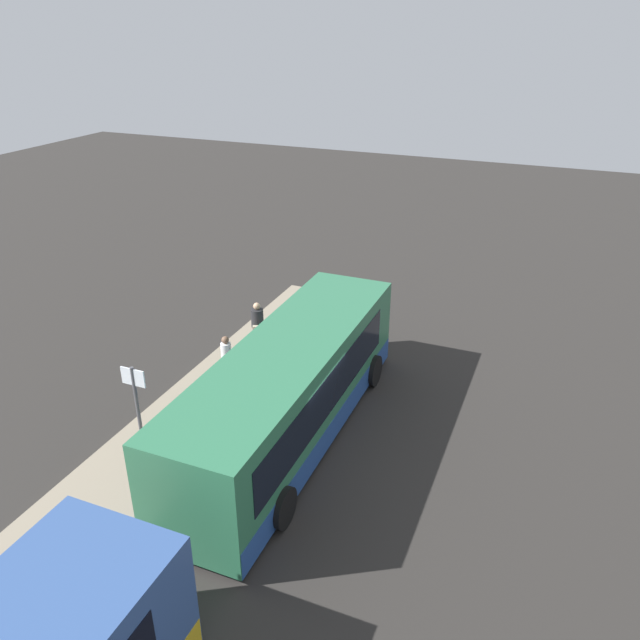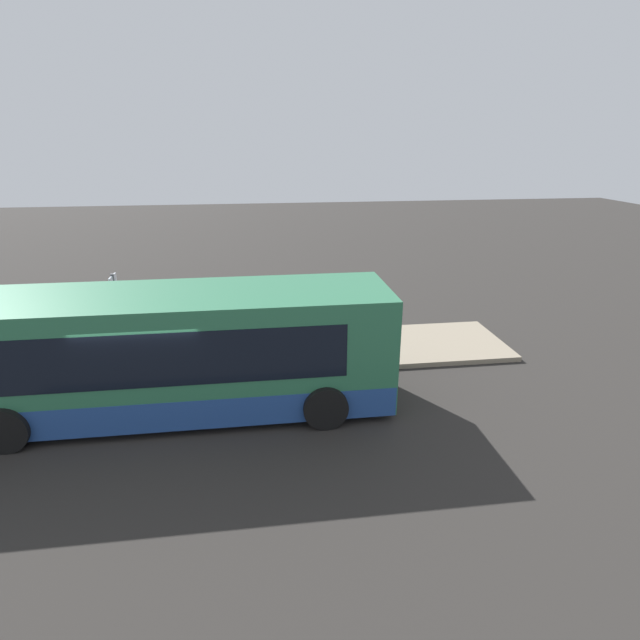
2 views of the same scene
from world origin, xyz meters
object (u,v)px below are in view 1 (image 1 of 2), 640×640
at_px(bus_lead, 289,393).
at_px(passenger_waiting, 258,323).
at_px(passenger_boarding, 226,357).
at_px(suitcase, 259,364).
at_px(sign_post, 136,395).
at_px(trash_bin, 207,423).
at_px(passenger_with_bags, 255,357).

distance_m(bus_lead, passenger_waiting, 5.29).
distance_m(passenger_boarding, suitcase, 1.16).
bearing_deg(bus_lead, passenger_waiting, 37.12).
relative_size(sign_post, trash_bin, 3.58).
distance_m(passenger_waiting, passenger_with_bags, 2.52).
height_order(bus_lead, suitcase, bus_lead).
xyz_separation_m(bus_lead, passenger_with_bags, (1.93, 2.09, -0.36)).
bearing_deg(passenger_waiting, suitcase, 95.36).
xyz_separation_m(suitcase, sign_post, (-4.40, 1.29, 1.13)).
distance_m(passenger_with_bags, sign_post, 4.16).
bearing_deg(sign_post, passenger_waiting, -3.38).
bearing_deg(sign_post, bus_lead, -61.53).
bearing_deg(sign_post, suitcase, -16.30).
distance_m(passenger_boarding, passenger_with_bags, 0.91).
bearing_deg(passenger_with_bags, passenger_boarding, 55.47).
distance_m(passenger_waiting, suitcase, 2.02).
bearing_deg(suitcase, passenger_with_bags, -163.24).
relative_size(passenger_with_bags, sign_post, 0.75).
bearing_deg(suitcase, bus_lead, -137.76).
distance_m(bus_lead, passenger_with_bags, 2.87).
bearing_deg(passenger_boarding, trash_bin, 141.93).
height_order(passenger_waiting, sign_post, sign_post).
height_order(suitcase, trash_bin, suitcase).
relative_size(bus_lead, passenger_waiting, 6.32).
relative_size(bus_lead, passenger_with_bags, 5.93).
relative_size(passenger_waiting, trash_bin, 2.52).
distance_m(passenger_waiting, trash_bin, 5.25).
height_order(passenger_with_bags, trash_bin, passenger_with_bags).
bearing_deg(passenger_boarding, sign_post, 114.42).
height_order(bus_lead, passenger_with_bags, bus_lead).
distance_m(passenger_with_bags, suitcase, 0.81).
height_order(passenger_boarding, passenger_waiting, passenger_waiting).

